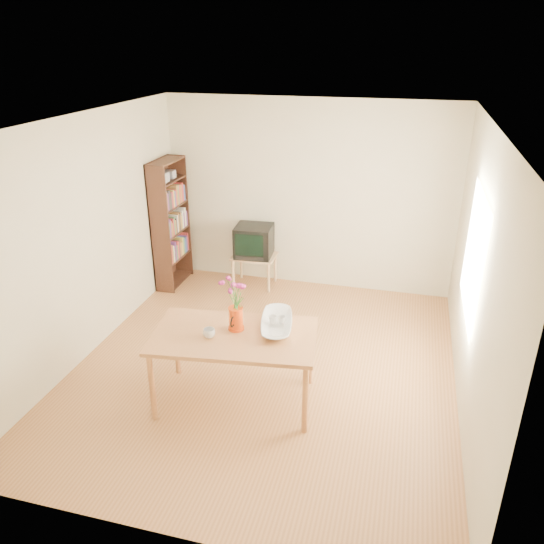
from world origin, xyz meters
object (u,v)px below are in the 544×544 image
(pitcher, at_px, (236,319))
(mug, at_px, (209,333))
(bowl, at_px, (277,307))
(television, at_px, (254,240))
(table, at_px, (234,341))

(pitcher, height_order, mug, pitcher)
(mug, bearing_deg, bowl, -157.04)
(bowl, distance_m, television, 2.57)
(bowl, height_order, television, bowl)
(table, distance_m, pitcher, 0.20)
(pitcher, relative_size, television, 0.44)
(table, height_order, television, television)
(table, xyz_separation_m, television, (-0.58, 2.62, 0.01))
(television, bearing_deg, mug, -86.41)
(table, bearing_deg, pitcher, 89.24)
(mug, distance_m, television, 2.76)
(table, bearing_deg, television, 95.25)
(table, relative_size, bowl, 3.65)
(television, bearing_deg, bowl, -72.87)
(mug, relative_size, bowl, 0.25)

